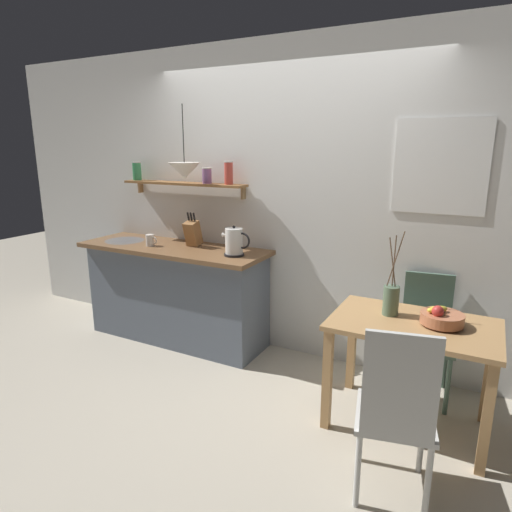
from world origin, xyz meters
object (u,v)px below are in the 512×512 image
twig_vase (391,299)px  electric_kettle (234,242)px  dining_chair_far (425,330)px  fruit_bowl (441,318)px  dining_table (412,340)px  dining_chair_near (396,410)px  coffee_mug_by_sink (150,240)px  pendant_lamp (185,170)px  knife_block (193,233)px

twig_vase → electric_kettle: bearing=169.1°
dining_chair_far → fruit_bowl: size_ratio=3.44×
dining_table → electric_kettle: electric_kettle is taller
dining_table → dining_chair_near: 0.73m
fruit_bowl → coffee_mug_by_sink: coffee_mug_by_sink is taller
twig_vase → pendant_lamp: size_ratio=0.92×
knife_block → pendant_lamp: 0.58m
dining_table → pendant_lamp: (-2.04, 0.35, 1.01)m
dining_table → twig_vase: 0.29m
fruit_bowl → dining_chair_far: bearing=105.8°
dining_table → knife_block: size_ratio=3.24×
electric_kettle → knife_block: 0.54m
dining_table → twig_vase: twig_vase is taller
knife_block → fruit_bowl: bearing=-10.9°
dining_chair_far → electric_kettle: bearing=-174.1°
coffee_mug_by_sink → dining_chair_near: bearing=-22.4°
dining_chair_far → coffee_mug_by_sink: (-2.43, -0.21, 0.48)m
dining_table → coffee_mug_by_sink: size_ratio=8.60×
dining_chair_far → electric_kettle: electric_kettle is taller
dining_chair_far → fruit_bowl: (0.13, -0.46, 0.29)m
coffee_mug_by_sink → electric_kettle: bearing=3.1°
dining_chair_far → twig_vase: twig_vase is taller
dining_chair_near → twig_vase: (-0.21, 0.80, 0.30)m
twig_vase → pendant_lamp: 2.05m
fruit_bowl → knife_block: (-2.20, 0.42, 0.26)m
dining_chair_near → fruit_bowl: (0.11, 0.76, 0.25)m
dining_chair_near → coffee_mug_by_sink: size_ratio=8.35×
dining_table → dining_chair_far: (0.03, 0.49, -0.11)m
dining_chair_far → electric_kettle: (-1.55, -0.16, 0.54)m
fruit_bowl → dining_table: bearing=-168.7°
dining_chair_near → pendant_lamp: size_ratio=1.61×
dining_chair_far → electric_kettle: size_ratio=3.42×
dining_chair_near → coffee_mug_by_sink: 2.69m
dining_table → fruit_bowl: 0.24m
twig_vase → knife_block: size_ratio=1.80×
twig_vase → electric_kettle: 1.40m
twig_vase → pendant_lamp: bearing=171.3°
twig_vase → electric_kettle: twig_vase is taller
dining_chair_far → pendant_lamp: 2.35m
dining_chair_near → electric_kettle: bearing=146.0°
coffee_mug_by_sink → knife_block: bearing=25.8°
twig_vase → pendant_lamp: (-1.87, 0.29, 0.78)m
coffee_mug_by_sink → pendant_lamp: 0.75m
twig_vase → knife_block: twig_vase is taller
dining_table → knife_block: 2.14m
coffee_mug_by_sink → pendant_lamp: (0.37, 0.07, 0.64)m
dining_table → fruit_bowl: fruit_bowl is taller
dining_chair_far → coffee_mug_by_sink: size_ratio=7.56×
twig_vase → dining_chair_far: bearing=65.6°
electric_kettle → twig_vase: bearing=-10.9°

